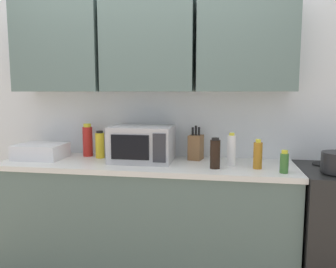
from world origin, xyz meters
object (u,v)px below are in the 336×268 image
object	(u,v)px
bottle_amber_vinegar	(258,155)
bottle_soy_dark	(215,154)
microwave	(142,144)
bottle_green_oil	(284,162)
dish_rack	(41,151)
knife_block	(196,147)
bottle_red_sauce	(88,141)
bottle_yellow_mustard	(100,145)
bottle_white_jar	(231,150)

from	to	relation	value
bottle_amber_vinegar	bottle_soy_dark	distance (m)	0.30
microwave	bottle_green_oil	xyz separation A→B (m)	(1.04, -0.22, -0.07)
microwave	dish_rack	world-z (taller)	microwave
microwave	knife_block	bearing A→B (deg)	18.08
bottle_red_sauce	microwave	bearing A→B (deg)	-14.13
bottle_amber_vinegar	bottle_yellow_mustard	xyz separation A→B (m)	(-1.26, 0.18, 0.01)
microwave	bottle_red_sauce	xyz separation A→B (m)	(-0.51, 0.13, -0.01)
knife_block	bottle_amber_vinegar	size ratio (longest dim) A/B	1.31
knife_block	bottle_red_sauce	size ratio (longest dim) A/B	1.00
knife_block	bottle_red_sauce	distance (m)	0.93
bottle_yellow_mustard	bottle_green_oil	bearing A→B (deg)	-11.53
dish_rack	bottle_amber_vinegar	world-z (taller)	bottle_amber_vinegar
dish_rack	bottle_white_jar	bearing A→B (deg)	-0.40
bottle_soy_dark	knife_block	bearing A→B (deg)	119.15
bottle_amber_vinegar	bottle_green_oil	xyz separation A→B (m)	(0.17, -0.11, -0.03)
knife_block	bottle_soy_dark	bearing A→B (deg)	-60.85
bottle_green_oil	bottle_yellow_mustard	bearing A→B (deg)	168.47
dish_rack	bottle_soy_dark	size ratio (longest dim) A/B	1.71
dish_rack	bottle_green_oil	bearing A→B (deg)	-5.54
bottle_soy_dark	bottle_amber_vinegar	bearing A→B (deg)	8.65
microwave	dish_rack	bearing A→B (deg)	-177.62
bottle_red_sauce	bottle_soy_dark	size ratio (longest dim) A/B	1.25
bottle_yellow_mustard	bottle_soy_dark	xyz separation A→B (m)	(0.96, -0.23, -0.00)
bottle_amber_vinegar	bottle_soy_dark	size ratio (longest dim) A/B	0.95
microwave	knife_block	world-z (taller)	microwave
bottle_red_sauce	bottle_amber_vinegar	bearing A→B (deg)	-9.91
knife_block	bottle_yellow_mustard	distance (m)	0.80
microwave	bottle_red_sauce	world-z (taller)	microwave
bottle_amber_vinegar	bottle_white_jar	xyz separation A→B (m)	(-0.18, 0.07, 0.02)
bottle_yellow_mustard	bottle_green_oil	distance (m)	1.45
dish_rack	bottle_white_jar	xyz separation A→B (m)	(1.55, -0.01, 0.06)
bottle_amber_vinegar	knife_block	bearing A→B (deg)	151.88
bottle_white_jar	bottle_red_sauce	size ratio (longest dim) A/B	0.88
bottle_yellow_mustard	bottle_green_oil	xyz separation A→B (m)	(1.42, -0.29, -0.04)
bottle_soy_dark	bottle_white_jar	bearing A→B (deg)	44.17
bottle_amber_vinegar	bottle_red_sauce	bearing A→B (deg)	170.09
bottle_red_sauce	bottle_soy_dark	bearing A→B (deg)	-14.84
bottle_soy_dark	bottle_green_oil	bearing A→B (deg)	-7.28
bottle_yellow_mustard	bottle_soy_dark	distance (m)	0.98
bottle_green_oil	bottle_soy_dark	bearing A→B (deg)	172.72
dish_rack	bottle_yellow_mustard	bearing A→B (deg)	12.71
bottle_white_jar	bottle_amber_vinegar	bearing A→B (deg)	-20.15
bottle_white_jar	bottle_yellow_mustard	bearing A→B (deg)	173.76
bottle_white_jar	bottle_green_oil	xyz separation A→B (m)	(0.35, -0.17, -0.04)
bottle_amber_vinegar	bottle_green_oil	distance (m)	0.20
bottle_red_sauce	bottle_green_oil	world-z (taller)	bottle_red_sauce
microwave	bottle_soy_dark	xyz separation A→B (m)	(0.58, -0.16, -0.03)
microwave	bottle_white_jar	bearing A→B (deg)	-3.82
knife_block	bottle_amber_vinegar	xyz separation A→B (m)	(0.47, -0.25, -0.00)
microwave	bottle_amber_vinegar	bearing A→B (deg)	-7.39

